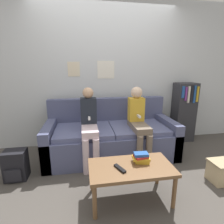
{
  "coord_description": "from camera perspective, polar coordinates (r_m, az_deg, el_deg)",
  "views": [
    {
      "loc": [
        -0.44,
        -2.12,
        1.43
      ],
      "look_at": [
        0.0,
        0.44,
        0.77
      ],
      "focal_mm": 28.0,
      "sensor_mm": 36.0,
      "label": 1
    }
  ],
  "objects": [
    {
      "name": "person_left",
      "position": [
        2.61,
        -7.44,
        -3.51
      ],
      "size": [
        0.24,
        0.61,
        1.14
      ],
      "color": "silver",
      "rests_on": "ground_plane"
    },
    {
      "name": "coffee_table",
      "position": [
        1.99,
        6.19,
        -18.32
      ],
      "size": [
        0.9,
        0.49,
        0.41
      ],
      "color": "brown",
      "rests_on": "ground_plane"
    },
    {
      "name": "couch",
      "position": [
        2.96,
        -0.47,
        -8.2
      ],
      "size": [
        2.07,
        0.91,
        0.9
      ],
      "color": "#4C5175",
      "rests_on": "ground_plane"
    },
    {
      "name": "book_stack",
      "position": [
        2.02,
        9.54,
        -14.51
      ],
      "size": [
        0.2,
        0.15,
        0.12
      ],
      "color": "gold",
      "rests_on": "coffee_table"
    },
    {
      "name": "storage_box",
      "position": [
        2.76,
        32.63,
        -16.0
      ],
      "size": [
        0.35,
        0.26,
        0.28
      ],
      "color": "#CCB284",
      "rests_on": "ground_plane"
    },
    {
      "name": "person_right",
      "position": [
        2.74,
        8.65,
        -2.54
      ],
      "size": [
        0.24,
        0.61,
        1.14
      ],
      "color": "#756656",
      "rests_on": "ground_plane"
    },
    {
      "name": "ground_plane",
      "position": [
        2.59,
        1.71,
        -19.12
      ],
      "size": [
        10.0,
        10.0,
        0.0
      ],
      "primitive_type": "plane",
      "color": "#4C4742"
    },
    {
      "name": "bookshelf",
      "position": [
        3.72,
        22.33,
        -0.03
      ],
      "size": [
        0.39,
        0.31,
        1.15
      ],
      "color": "#2D2D33",
      "rests_on": "ground_plane"
    },
    {
      "name": "wall_back",
      "position": [
        3.28,
        -2.07,
        12.03
      ],
      "size": [
        8.0,
        0.06,
        2.6
      ],
      "color": "silver",
      "rests_on": "ground_plane"
    },
    {
      "name": "tv_remote",
      "position": [
        1.9,
        2.58,
        -17.93
      ],
      "size": [
        0.11,
        0.17,
        0.02
      ],
      "rotation": [
        0.0,
        0.0,
        0.42
      ],
      "color": "black",
      "rests_on": "coffee_table"
    },
    {
      "name": "backpack",
      "position": [
        2.69,
        -28.9,
        -14.96
      ],
      "size": [
        0.27,
        0.25,
        0.4
      ],
      "color": "black",
      "rests_on": "ground_plane"
    }
  ]
}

